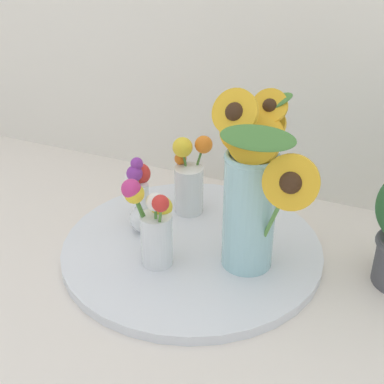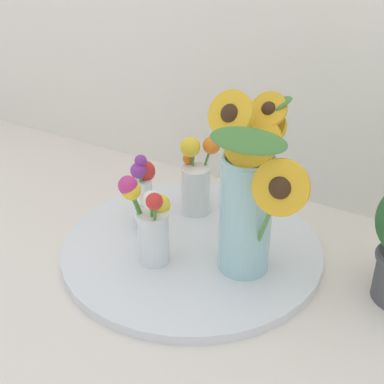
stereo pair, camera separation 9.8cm
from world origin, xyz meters
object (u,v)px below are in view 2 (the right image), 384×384
Objects in this scene: serving_tray at (192,248)px; vase_small_back at (196,179)px; vase_bulb_right at (144,192)px; mason_jar_sunflowers at (249,193)px; vase_small_center at (151,222)px.

vase_small_back is at bearing 116.31° from serving_tray.
serving_tray is at bearing -63.69° from vase_small_back.
vase_small_back is (0.06, 0.10, -0.00)m from vase_bulb_right.
mason_jar_sunflowers reaches higher than serving_tray.
serving_tray is 0.15m from vase_bulb_right.
serving_tray is 2.86× the size of vase_small_center.
vase_small_center reaches higher than vase_bulb_right.
mason_jar_sunflowers reaches higher than vase_bulb_right.
vase_bulb_right is 0.97× the size of vase_small_back.
vase_small_back reaches higher than vase_bulb_right.
vase_small_center is (-0.16, -0.07, -0.07)m from mason_jar_sunflowers.
serving_tray is at bearing 64.94° from vase_small_center.
vase_small_back is (-0.06, 0.12, 0.09)m from serving_tray.
serving_tray is 0.20m from mason_jar_sunflowers.
serving_tray is at bearing 173.60° from mason_jar_sunflowers.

